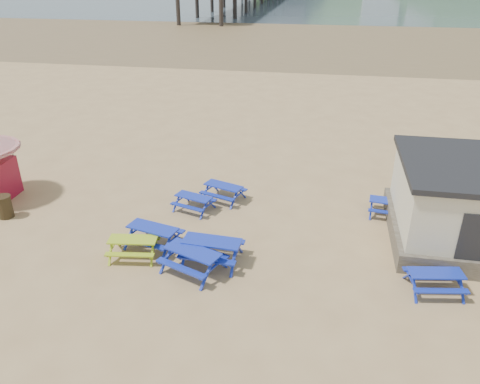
% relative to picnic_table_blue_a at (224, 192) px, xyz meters
% --- Properties ---
extents(ground, '(400.00, 400.00, 0.00)m').
position_rel_picnic_table_blue_a_xyz_m(ground, '(0.18, -2.61, -0.36)').
color(ground, tan).
rests_on(ground, ground).
extents(wet_sand, '(400.00, 400.00, 0.00)m').
position_rel_picnic_table_blue_a_xyz_m(wet_sand, '(0.18, 52.39, -0.35)').
color(wet_sand, olive).
rests_on(wet_sand, ground).
extents(picnic_table_blue_a, '(2.06, 1.86, 0.71)m').
position_rel_picnic_table_blue_a_xyz_m(picnic_table_blue_a, '(0.00, 0.00, 0.00)').
color(picnic_table_blue_a, '#1742AF').
rests_on(picnic_table_blue_a, ground).
extents(picnic_table_blue_b, '(1.87, 1.67, 0.66)m').
position_rel_picnic_table_blue_a_xyz_m(picnic_table_blue_b, '(-1.03, -1.18, -0.03)').
color(picnic_table_blue_b, '#1742AF').
rests_on(picnic_table_blue_b, ground).
extents(picnic_table_blue_c, '(1.81, 1.52, 0.70)m').
position_rel_picnic_table_blue_a_xyz_m(picnic_table_blue_c, '(7.10, -0.15, -0.01)').
color(picnic_table_blue_c, '#1742AF').
rests_on(picnic_table_blue_c, ground).
extents(picnic_table_blue_d, '(2.41, 2.19, 0.82)m').
position_rel_picnic_table_blue_a_xyz_m(picnic_table_blue_d, '(0.14, -5.44, 0.05)').
color(picnic_table_blue_d, '#1742AF').
rests_on(picnic_table_blue_d, ground).
extents(picnic_table_blue_e, '(2.12, 1.75, 0.85)m').
position_rel_picnic_table_blue_a_xyz_m(picnic_table_blue_e, '(0.63, -4.76, 0.07)').
color(picnic_table_blue_e, '#1742AF').
rests_on(picnic_table_blue_e, ground).
extents(picnic_table_blue_f, '(1.89, 1.62, 0.71)m').
position_rel_picnic_table_blue_a_xyz_m(picnic_table_blue_f, '(8.03, -5.08, -0.00)').
color(picnic_table_blue_f, '#1742AF').
rests_on(picnic_table_blue_f, ground).
extents(picnic_table_yellow, '(1.89, 1.61, 0.72)m').
position_rel_picnic_table_blue_a_xyz_m(picnic_table_yellow, '(-2.21, -4.97, 0.00)').
color(picnic_table_yellow, '#8EC019').
rests_on(picnic_table_yellow, ground).
extents(litter_bin, '(0.65, 0.65, 0.96)m').
position_rel_picnic_table_blue_a_xyz_m(litter_bin, '(-8.55, -3.21, 0.13)').
color(litter_bin, '#352816').
rests_on(litter_bin, ground).
extents(picnic_table_blue_g, '(2.19, 1.93, 0.79)m').
position_rel_picnic_table_blue_a_xyz_m(picnic_table_blue_g, '(-1.75, -4.18, 0.04)').
color(picnic_table_blue_g, '#1742AF').
rests_on(picnic_table_blue_g, ground).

